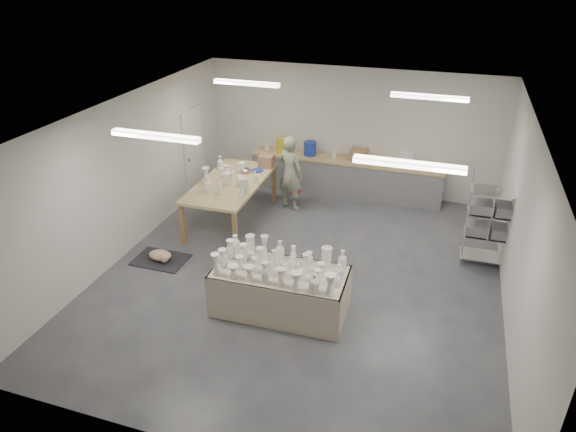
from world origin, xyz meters
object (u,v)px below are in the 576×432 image
(drying_table, at_px, (280,288))
(potter, at_px, (290,173))
(red_stool, at_px, (294,192))
(work_table, at_px, (233,181))

(drying_table, height_order, potter, potter)
(potter, distance_m, red_stool, 0.64)
(potter, xyz_separation_m, red_stool, (0.00, 0.27, -0.59))
(work_table, relative_size, red_stool, 5.98)
(potter, height_order, red_stool, potter)
(drying_table, relative_size, work_table, 0.86)
(drying_table, distance_m, work_table, 3.41)
(work_table, bearing_deg, red_stool, 51.32)
(red_stool, bearing_deg, work_table, -127.65)
(work_table, xyz_separation_m, potter, (0.97, 0.99, -0.08))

